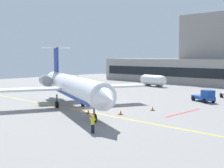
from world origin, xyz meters
TOP-DOWN VIEW (x-y plane):
  - ground at (0.00, -0.00)m, footprint 120.00×120.00m
  - regional_jet at (-2.76, -1.09)m, footprint 28.12×21.44m
  - belt_loader at (7.68, 16.42)m, footprint 4.29×3.23m
  - fuel_tank at (-12.84, 31.09)m, footprint 7.58×3.05m
  - marshaller at (9.57, -8.47)m, footprint 0.83×0.34m
  - safety_cone_alpha at (-4.88, 8.06)m, footprint 0.47×0.47m
  - safety_cone_bravo at (5.33, -0.08)m, footprint 0.47×0.47m
  - safety_cone_charlie at (2.07, -2.31)m, footprint 0.47×0.47m
  - safety_cone_delta at (6.41, 4.83)m, footprint 0.47×0.47m

SIDE VIEW (x-z plane):
  - ground at x=0.00m, z-range -0.10..0.00m
  - safety_cone_alpha at x=-4.88m, z-range -0.03..0.52m
  - safety_cone_bravo at x=5.33m, z-range -0.03..0.52m
  - safety_cone_charlie at x=2.07m, z-range -0.03..0.52m
  - safety_cone_delta at x=6.41m, z-range -0.03..0.52m
  - belt_loader at x=7.68m, z-range -0.07..1.83m
  - marshaller at x=9.57m, z-range 0.01..1.85m
  - fuel_tank at x=-12.84m, z-range 0.15..2.79m
  - regional_jet at x=-2.76m, z-range -1.26..7.21m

